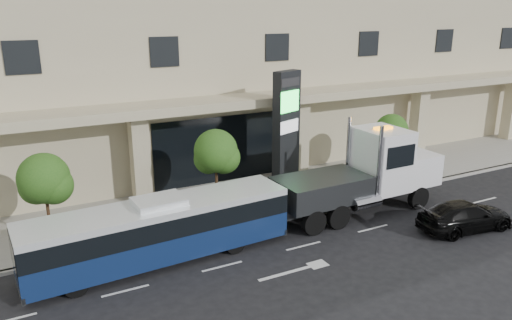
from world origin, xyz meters
The scene contains 11 objects.
ground centered at (0.00, 0.00, 0.00)m, with size 120.00×120.00×0.00m, color black.
sidewalk centered at (0.00, 5.00, 0.07)m, with size 120.00×6.00×0.15m, color gray.
curb centered at (0.00, 2.00, 0.07)m, with size 120.00×0.30×0.15m, color gray.
convention_center centered at (0.00, 15.42, 9.97)m, with size 60.00×17.60×20.00m.
tree_left centered at (-9.97, 3.59, 3.11)m, with size 2.27×2.20×4.22m.
tree_mid centered at (-1.97, 3.59, 3.26)m, with size 2.28×2.20×4.38m.
tree_right centered at (9.53, 3.59, 3.04)m, with size 2.10×2.00×4.04m.
city_bus centered at (-6.03, 0.15, 1.44)m, with size 11.27×2.95×2.83m.
tow_truck centered at (5.08, 0.51, 1.99)m, with size 10.64×2.79×4.85m.
black_sedan centered at (7.80, -3.62, 0.70)m, with size 1.97×4.85×1.41m, color black.
signage_pylon centered at (2.63, 4.49, 3.65)m, with size 1.82×1.18×6.90m.
Camera 1 is at (-11.36, -18.47, 10.22)m, focal length 35.00 mm.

